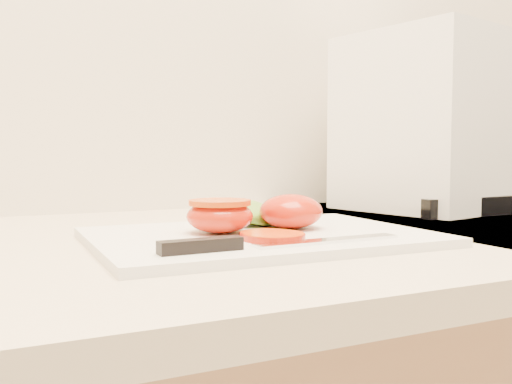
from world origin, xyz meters
name	(u,v)px	position (x,y,z in m)	size (l,w,h in m)	color
cutting_board	(260,237)	(-0.04, 1.61, 0.94)	(0.37, 0.27, 0.01)	silver
tomato_half_dome	(291,211)	(0.01, 1.62, 0.96)	(0.07, 0.07, 0.04)	#B82207
tomato_half_cut	(220,215)	(-0.08, 1.63, 0.96)	(0.07, 0.07, 0.04)	#B82207
tomato_slice_0	(274,236)	(-0.05, 1.56, 0.94)	(0.06, 0.06, 0.01)	#CD4A0D
tomato_slice_1	(267,234)	(-0.05, 1.57, 0.94)	(0.06, 0.06, 0.01)	#CD4A0D
lettuce_leaf_0	(254,213)	(-0.01, 1.69, 0.95)	(0.12, 0.08, 0.03)	#5EA12A
knife	(254,243)	(-0.09, 1.52, 0.94)	(0.26, 0.03, 0.01)	silver
appliance	(420,123)	(0.37, 1.81, 1.08)	(0.20, 0.25, 0.30)	white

